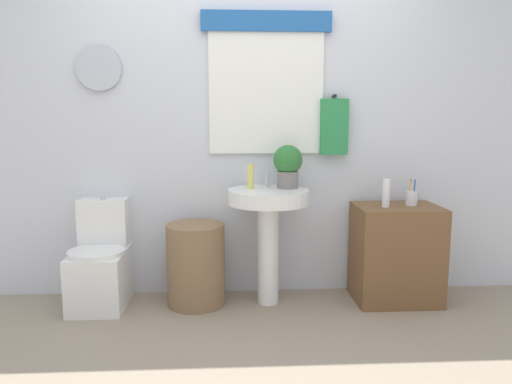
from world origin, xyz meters
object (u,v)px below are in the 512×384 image
(laundry_hamper, at_px, (196,265))
(wooden_cabinet, at_px, (396,253))
(pedestal_sink, at_px, (268,216))
(toothbrush_cup, at_px, (411,198))
(potted_plant, at_px, (288,164))
(lotion_bottle, at_px, (386,193))
(soap_bottle, at_px, (251,176))
(toilet, at_px, (101,265))

(laundry_hamper, xyz_separation_m, wooden_cabinet, (1.42, 0.00, 0.06))
(pedestal_sink, distance_m, toothbrush_cup, 1.02)
(wooden_cabinet, bearing_deg, potted_plant, 175.57)
(lotion_bottle, bearing_deg, laundry_hamper, 178.26)
(potted_plant, height_order, toothbrush_cup, potted_plant)
(wooden_cabinet, distance_m, soap_bottle, 1.18)
(wooden_cabinet, distance_m, toothbrush_cup, 0.41)
(pedestal_sink, bearing_deg, toilet, 178.30)
(potted_plant, distance_m, toothbrush_cup, 0.91)
(wooden_cabinet, height_order, toothbrush_cup, toothbrush_cup)
(potted_plant, xyz_separation_m, lotion_bottle, (0.67, -0.10, -0.19))
(toilet, xyz_separation_m, toothbrush_cup, (2.19, -0.01, 0.46))
(wooden_cabinet, relative_size, lotion_bottle, 3.50)
(toilet, height_order, pedestal_sink, pedestal_sink)
(laundry_hamper, distance_m, wooden_cabinet, 1.42)
(soap_bottle, distance_m, toothbrush_cup, 1.15)
(potted_plant, bearing_deg, toothbrush_cup, -2.60)
(potted_plant, xyz_separation_m, toothbrush_cup, (0.88, -0.04, -0.24))
(toilet, height_order, potted_plant, potted_plant)
(laundry_hamper, bearing_deg, potted_plant, 5.29)
(wooden_cabinet, xyz_separation_m, toothbrush_cup, (0.10, 0.02, 0.40))
(laundry_hamper, relative_size, soap_bottle, 3.31)
(toilet, xyz_separation_m, laundry_hamper, (0.66, -0.03, 0.00))
(lotion_bottle, relative_size, toothbrush_cup, 1.06)
(wooden_cabinet, bearing_deg, toilet, 179.05)
(laundry_hamper, bearing_deg, pedestal_sink, 0.00)
(laundry_hamper, height_order, toothbrush_cup, toothbrush_cup)
(soap_bottle, xyz_separation_m, toothbrush_cup, (1.14, -0.03, -0.16))
(potted_plant, bearing_deg, pedestal_sink, -156.80)
(laundry_hamper, relative_size, wooden_cabinet, 0.83)
(toilet, relative_size, laundry_hamper, 1.31)
(potted_plant, bearing_deg, wooden_cabinet, -4.43)
(soap_bottle, bearing_deg, laundry_hamper, -172.65)
(soap_bottle, bearing_deg, lotion_bottle, -5.51)
(toilet, xyz_separation_m, lotion_bottle, (1.98, -0.07, 0.50))
(soap_bottle, distance_m, lotion_bottle, 0.94)
(lotion_bottle, bearing_deg, toothbrush_cup, 16.47)
(wooden_cabinet, bearing_deg, toothbrush_cup, 11.21)
(toilet, bearing_deg, wooden_cabinet, -0.95)
(soap_bottle, distance_m, potted_plant, 0.27)
(toilet, bearing_deg, lotion_bottle, -2.16)
(laundry_hamper, height_order, pedestal_sink, pedestal_sink)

